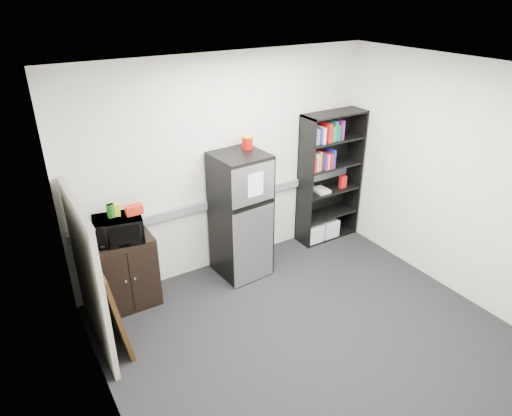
{
  "coord_description": "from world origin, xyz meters",
  "views": [
    {
      "loc": [
        -2.43,
        -2.93,
        3.36
      ],
      "look_at": [
        -0.09,
        0.9,
        1.15
      ],
      "focal_mm": 32.0,
      "sensor_mm": 36.0,
      "label": 1
    }
  ],
  "objects_px": {
    "microwave": "(118,229)",
    "refrigerator": "(241,216)",
    "bookshelf": "(329,175)",
    "cubicle_partition": "(88,275)",
    "cabinet": "(125,273)"
  },
  "relations": [
    {
      "from": "cabinet",
      "to": "microwave",
      "type": "height_order",
      "value": "microwave"
    },
    {
      "from": "cabinet",
      "to": "refrigerator",
      "type": "height_order",
      "value": "refrigerator"
    },
    {
      "from": "bookshelf",
      "to": "cubicle_partition",
      "type": "relative_size",
      "value": 1.14
    },
    {
      "from": "cabinet",
      "to": "refrigerator",
      "type": "bearing_deg",
      "value": -3.11
    },
    {
      "from": "refrigerator",
      "to": "cubicle_partition",
      "type": "bearing_deg",
      "value": -174.12
    },
    {
      "from": "bookshelf",
      "to": "cabinet",
      "type": "distance_m",
      "value": 3.02
    },
    {
      "from": "bookshelf",
      "to": "refrigerator",
      "type": "xyz_separation_m",
      "value": [
        -1.49,
        -0.15,
        -0.17
      ]
    },
    {
      "from": "microwave",
      "to": "refrigerator",
      "type": "xyz_separation_m",
      "value": [
        1.47,
        -0.06,
        -0.2
      ]
    },
    {
      "from": "bookshelf",
      "to": "cubicle_partition",
      "type": "distance_m",
      "value": 3.45
    },
    {
      "from": "cubicle_partition",
      "to": "microwave",
      "type": "relative_size",
      "value": 3.17
    },
    {
      "from": "cubicle_partition",
      "to": "refrigerator",
      "type": "distance_m",
      "value": 1.94
    },
    {
      "from": "cabinet",
      "to": "refrigerator",
      "type": "distance_m",
      "value": 1.52
    },
    {
      "from": "microwave",
      "to": "bookshelf",
      "type": "bearing_deg",
      "value": 12.97
    },
    {
      "from": "cubicle_partition",
      "to": "microwave",
      "type": "bearing_deg",
      "value": 42.68
    },
    {
      "from": "cabinet",
      "to": "microwave",
      "type": "bearing_deg",
      "value": -90.0
    }
  ]
}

